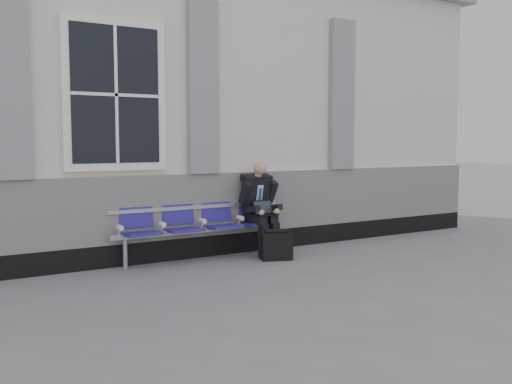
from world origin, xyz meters
TOP-DOWN VIEW (x-y plane):
  - ground at (0.00, 0.00)m, footprint 70.00×70.00m
  - station_building at (-0.02, 3.47)m, footprint 14.40×4.40m
  - bench at (1.49, 1.32)m, footprint 2.60×0.47m
  - businessman at (2.39, 1.19)m, footprint 0.54×0.72m
  - briefcase at (2.37, 0.71)m, footprint 0.46×0.31m

SIDE VIEW (x-z plane):
  - ground at x=0.00m, z-range 0.00..0.00m
  - briefcase at x=2.37m, z-range -0.02..0.42m
  - bench at x=1.49m, z-range 0.10..1.01m
  - businessman at x=2.39m, z-range 0.06..1.43m
  - station_building at x=-0.02m, z-range -0.02..4.47m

